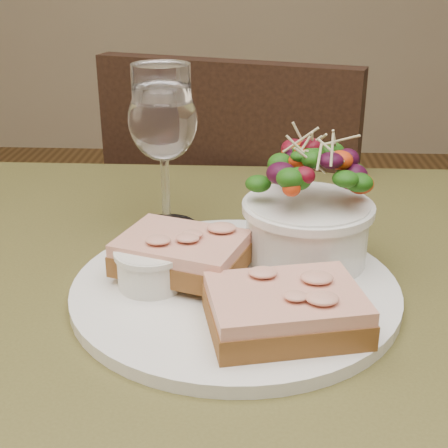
# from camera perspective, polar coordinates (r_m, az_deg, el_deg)

# --- Properties ---
(cafe_table) EXTENTS (0.80, 0.80, 0.75)m
(cafe_table) POSITION_cam_1_polar(r_m,az_deg,el_deg) (0.64, 0.36, -14.77)
(cafe_table) COLOR #48441F
(cafe_table) RESTS_ON ground
(chair_far) EXTENTS (0.53, 0.53, 0.90)m
(chair_far) POSITION_cam_1_polar(r_m,az_deg,el_deg) (1.34, 2.66, -10.73)
(chair_far) COLOR black
(chair_far) RESTS_ON ground
(dinner_plate) EXTENTS (0.31, 0.31, 0.01)m
(dinner_plate) POSITION_cam_1_polar(r_m,az_deg,el_deg) (0.59, 1.03, -5.94)
(dinner_plate) COLOR white
(dinner_plate) RESTS_ON cafe_table
(sandwich_front) EXTENTS (0.14, 0.12, 0.03)m
(sandwich_front) POSITION_cam_1_polar(r_m,az_deg,el_deg) (0.51, 5.63, -7.79)
(sandwich_front) COLOR #502D15
(sandwich_front) RESTS_ON dinner_plate
(sandwich_back) EXTENTS (0.14, 0.12, 0.03)m
(sandwich_back) POSITION_cam_1_polar(r_m,az_deg,el_deg) (0.59, -3.89, -2.66)
(sandwich_back) COLOR #502D15
(sandwich_back) RESTS_ON dinner_plate
(ramekin) EXTENTS (0.06, 0.06, 0.04)m
(ramekin) POSITION_cam_1_polar(r_m,az_deg,el_deg) (0.58, -6.71, -3.83)
(ramekin) COLOR white
(ramekin) RESTS_ON dinner_plate
(salad_bowl) EXTENTS (0.12, 0.12, 0.13)m
(salad_bowl) POSITION_cam_1_polar(r_m,az_deg,el_deg) (0.61, 7.71, 1.79)
(salad_bowl) COLOR white
(salad_bowl) RESTS_ON dinner_plate
(garnish) EXTENTS (0.05, 0.04, 0.02)m
(garnish) POSITION_cam_1_polar(r_m,az_deg,el_deg) (0.66, -3.44, -1.22)
(garnish) COLOR #0C3609
(garnish) RESTS_ON dinner_plate
(wine_glass) EXTENTS (0.08, 0.08, 0.18)m
(wine_glass) POSITION_cam_1_polar(r_m,az_deg,el_deg) (0.69, -5.60, 9.00)
(wine_glass) COLOR white
(wine_glass) RESTS_ON cafe_table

